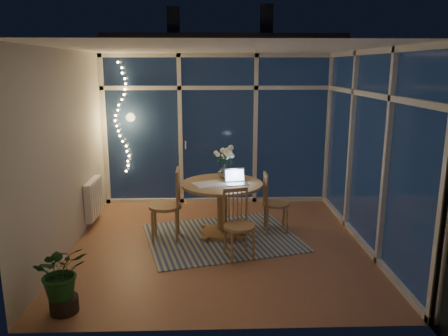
{
  "coord_description": "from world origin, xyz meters",
  "views": [
    {
      "loc": [
        -0.14,
        -5.6,
        2.38
      ],
      "look_at": [
        0.05,
        0.25,
        1.02
      ],
      "focal_mm": 35.0,
      "sensor_mm": 36.0,
      "label": 1
    }
  ],
  "objects_px": {
    "chair_right": "(276,202)",
    "potted_plant": "(62,277)",
    "dining_table": "(222,209)",
    "chair_left": "(165,204)",
    "flower_vase": "(225,171)",
    "chair_front": "(239,225)",
    "laptop": "(237,176)"
  },
  "relations": [
    {
      "from": "chair_left",
      "to": "laptop",
      "type": "relative_size",
      "value": 3.43
    },
    {
      "from": "chair_right",
      "to": "laptop",
      "type": "xyz_separation_m",
      "value": [
        -0.59,
        -0.21,
        0.44
      ]
    },
    {
      "from": "chair_left",
      "to": "flower_vase",
      "type": "height_order",
      "value": "chair_left"
    },
    {
      "from": "laptop",
      "to": "chair_right",
      "type": "bearing_deg",
      "value": 7.44
    },
    {
      "from": "dining_table",
      "to": "chair_right",
      "type": "bearing_deg",
      "value": 9.62
    },
    {
      "from": "chair_right",
      "to": "laptop",
      "type": "height_order",
      "value": "laptop"
    },
    {
      "from": "chair_front",
      "to": "chair_right",
      "type": "bearing_deg",
      "value": 41.43
    },
    {
      "from": "flower_vase",
      "to": "potted_plant",
      "type": "bearing_deg",
      "value": -126.32
    },
    {
      "from": "chair_front",
      "to": "flower_vase",
      "type": "distance_m",
      "value": 1.17
    },
    {
      "from": "chair_left",
      "to": "chair_right",
      "type": "xyz_separation_m",
      "value": [
        1.59,
        0.27,
        -0.07
      ]
    },
    {
      "from": "chair_right",
      "to": "flower_vase",
      "type": "xyz_separation_m",
      "value": [
        -0.75,
        0.16,
        0.44
      ]
    },
    {
      "from": "laptop",
      "to": "potted_plant",
      "type": "relative_size",
      "value": 0.4
    },
    {
      "from": "dining_table",
      "to": "flower_vase",
      "type": "bearing_deg",
      "value": 80.97
    },
    {
      "from": "chair_left",
      "to": "chair_right",
      "type": "distance_m",
      "value": 1.61
    },
    {
      "from": "chair_right",
      "to": "potted_plant",
      "type": "distance_m",
      "value": 3.21
    },
    {
      "from": "flower_vase",
      "to": "chair_right",
      "type": "bearing_deg",
      "value": -11.79
    },
    {
      "from": "chair_left",
      "to": "laptop",
      "type": "xyz_separation_m",
      "value": [
        1.0,
        0.06,
        0.38
      ]
    },
    {
      "from": "chair_right",
      "to": "potted_plant",
      "type": "relative_size",
      "value": 1.18
    },
    {
      "from": "flower_vase",
      "to": "potted_plant",
      "type": "distance_m",
      "value": 2.86
    },
    {
      "from": "potted_plant",
      "to": "chair_right",
      "type": "bearing_deg",
      "value": 41.16
    },
    {
      "from": "chair_right",
      "to": "flower_vase",
      "type": "bearing_deg",
      "value": 78.3
    },
    {
      "from": "dining_table",
      "to": "chair_right",
      "type": "relative_size",
      "value": 1.28
    },
    {
      "from": "chair_left",
      "to": "laptop",
      "type": "bearing_deg",
      "value": 92.82
    },
    {
      "from": "chair_right",
      "to": "potted_plant",
      "type": "bearing_deg",
      "value": 131.26
    },
    {
      "from": "laptop",
      "to": "potted_plant",
      "type": "height_order",
      "value": "laptop"
    },
    {
      "from": "chair_left",
      "to": "chair_front",
      "type": "bearing_deg",
      "value": 56.13
    },
    {
      "from": "chair_left",
      "to": "dining_table",
      "type": "bearing_deg",
      "value": 98.89
    },
    {
      "from": "dining_table",
      "to": "potted_plant",
      "type": "relative_size",
      "value": 1.51
    },
    {
      "from": "dining_table",
      "to": "chair_front",
      "type": "xyz_separation_m",
      "value": [
        0.2,
        -0.78,
        0.06
      ]
    },
    {
      "from": "flower_vase",
      "to": "laptop",
      "type": "bearing_deg",
      "value": -66.89
    },
    {
      "from": "chair_left",
      "to": "potted_plant",
      "type": "bearing_deg",
      "value": -25.12
    },
    {
      "from": "dining_table",
      "to": "chair_right",
      "type": "distance_m",
      "value": 0.81
    }
  ]
}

